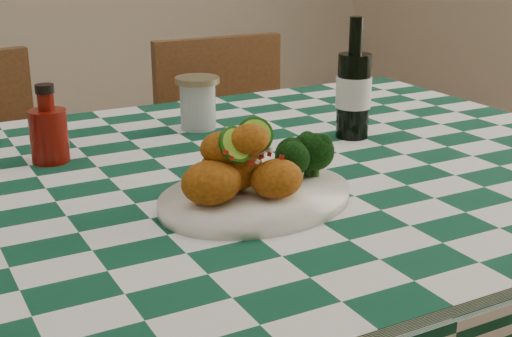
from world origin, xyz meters
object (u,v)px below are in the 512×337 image
fried_chicken_pile (246,160)px  beer_bottle (354,78)px  ketchup_bottle (48,124)px  wooden_chair_right (244,196)px  plate (256,198)px  mason_jar (198,103)px

fried_chicken_pile → beer_bottle: bearing=32.6°
ketchup_bottle → fried_chicken_pile: bearing=-59.5°
fried_chicken_pile → wooden_chair_right: 1.04m
ketchup_bottle → plate: bearing=-57.5°
ketchup_bottle → beer_bottle: size_ratio=0.59×
plate → beer_bottle: size_ratio=1.33×
fried_chicken_pile → mason_jar: 0.44m
mason_jar → wooden_chair_right: (0.32, 0.42, -0.40)m
beer_bottle → fried_chicken_pile: bearing=-147.4°
plate → ketchup_bottle: ketchup_bottle is taller
plate → fried_chicken_pile: size_ratio=1.88×
fried_chicken_pile → ketchup_bottle: 0.40m
wooden_chair_right → mason_jar: bearing=-124.9°
mason_jar → beer_bottle: beer_bottle is taller
beer_bottle → ketchup_bottle: bearing=167.6°
beer_bottle → plate: bearing=-146.1°
plate → mason_jar: (0.10, 0.43, 0.04)m
ketchup_bottle → beer_bottle: beer_bottle is taller
wooden_chair_right → fried_chicken_pile: bearing=-114.7°
plate → wooden_chair_right: bearing=63.7°
mason_jar → ketchup_bottle: bearing=-166.3°
fried_chicken_pile → wooden_chair_right: bearing=62.8°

